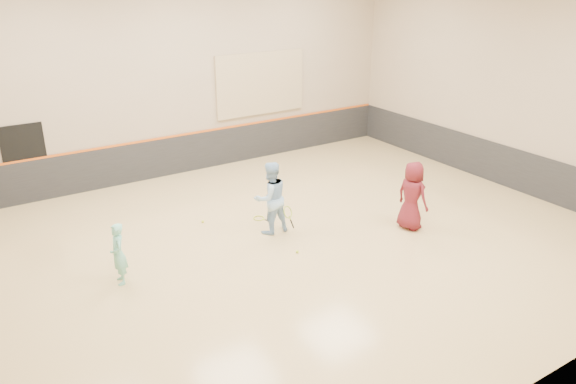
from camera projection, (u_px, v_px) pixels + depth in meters
room at (287, 214)px, 12.78m from camera, size 15.04×12.04×6.22m
wainscot_back at (184, 154)px, 17.51m from camera, size 14.90×0.04×1.20m
wainscot_right at (499, 164)px, 16.61m from camera, size 0.04×11.90×1.20m
accent_stripe at (183, 135)px, 17.27m from camera, size 14.90×0.03×0.06m
acoustic_panel at (261, 84)px, 18.18m from camera, size 3.20×0.08×2.00m
doorway at (26, 164)px, 15.07m from camera, size 1.10×0.05×2.20m
girl at (118, 254)px, 11.33m from camera, size 0.37×0.51×1.31m
instructor at (271, 198)px, 13.43m from camera, size 0.88×0.69×1.80m
young_man at (412, 196)px, 13.65m from camera, size 0.67×0.91×1.72m
held_racket at (288, 212)px, 13.49m from camera, size 0.31×0.31×0.65m
spare_racket at (259, 218)px, 14.45m from camera, size 0.65×0.65×0.06m
ball_under_racket at (297, 252)px, 12.73m from camera, size 0.07×0.07×0.07m
ball_in_hand at (420, 186)px, 13.59m from camera, size 0.07×0.07×0.07m
ball_beside_spare at (203, 221)px, 14.23m from camera, size 0.07×0.07×0.07m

